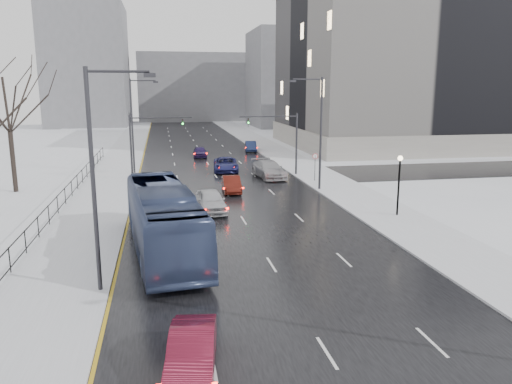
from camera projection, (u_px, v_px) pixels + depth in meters
road at (206, 161)px, 62.65m from camera, size 16.00×150.00×0.04m
cross_road at (217, 178)px, 51.11m from camera, size 130.00×10.00×0.04m
sidewalk_left at (120, 163)px, 60.72m from camera, size 5.00×150.00×0.16m
sidewalk_right at (287, 158)px, 64.55m from camera, size 5.00×150.00×0.16m
park_strip at (37, 165)px, 59.00m from camera, size 14.00×150.00×0.12m
tree_park_e at (16, 193)px, 43.96m from camera, size 9.45×9.45×13.50m
iron_fence at (42, 221)px, 31.26m from camera, size 0.06×70.00×1.30m
streetlight_r_mid at (318, 128)px, 43.75m from camera, size 2.95×0.25×10.00m
streetlight_l_near at (98, 171)px, 21.55m from camera, size 2.95×0.25×10.00m
streetlight_l_far at (134, 121)px, 52.31m from camera, size 2.95×0.25×10.00m
lamppost_r_mid at (399, 177)px, 35.21m from camera, size 0.36×0.36×4.28m
mast_signal_right at (287, 137)px, 51.60m from camera, size 6.10×0.33×6.50m
mast_signal_left at (142, 139)px, 48.93m from camera, size 6.10×0.33×6.50m
no_uturn_sign at (315, 159)px, 48.47m from camera, size 0.60×0.06×2.70m
civic_building at (421, 73)px, 78.24m from camera, size 41.00×31.00×24.80m
bldg_far_right at (302, 79)px, 118.35m from camera, size 24.00×20.00×22.00m
bldg_far_left at (88, 66)px, 118.24m from camera, size 18.00×22.00×28.00m
bldg_far_center at (194, 87)px, 138.42m from camera, size 30.00×18.00×18.00m
sedan_left_near at (192, 351)px, 16.20m from camera, size 2.05×4.42×1.40m
bus at (163, 220)px, 27.76m from camera, size 4.65×13.77×3.76m
sedan_center_near at (211, 201)px, 37.01m from camera, size 2.30×5.00×1.66m
sedan_right_near at (231, 184)px, 43.96m from camera, size 1.73×4.39×1.42m
sedan_right_cross at (226, 164)px, 54.73m from camera, size 3.03×5.78×1.55m
sedan_right_far at (269, 169)px, 50.92m from camera, size 3.09×6.18×1.72m
sedan_center_far at (200, 152)px, 65.78m from camera, size 1.86×4.28×1.44m
sedan_right_distant at (251, 146)px, 71.90m from camera, size 2.06×4.53×1.44m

